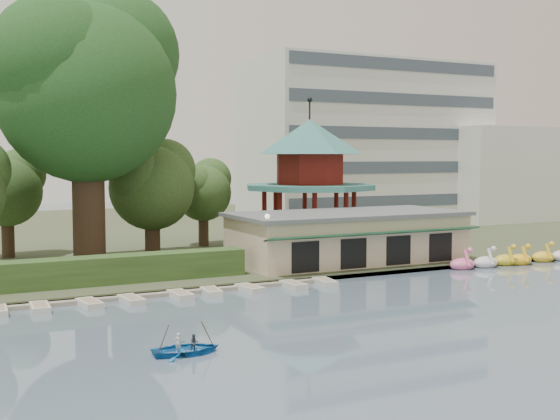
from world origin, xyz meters
TOP-DOWN VIEW (x-y plane):
  - ground_plane at (0.00, 0.00)m, footprint 220.00×220.00m
  - shore at (0.00, 52.00)m, footprint 220.00×70.00m
  - embankment at (0.00, 17.30)m, footprint 220.00×0.60m
  - dock at (-12.00, 17.20)m, footprint 34.00×1.60m
  - boathouse at (10.00, 21.97)m, footprint 18.60×9.39m
  - pavilion at (12.00, 32.00)m, footprint 12.40×12.40m
  - office_building at (32.67, 49.00)m, footprint 38.00×18.00m
  - hedge at (-15.00, 20.50)m, footprint 30.00×2.00m
  - lamp_post at (1.50, 19.00)m, footprint 0.36×0.36m
  - big_tree at (-8.82, 28.21)m, footprint 14.56×13.57m
  - small_trees at (-11.77, 31.28)m, footprint 38.57×16.11m
  - swan_boats at (24.45, 16.56)m, footprint 17.51×2.11m
  - moored_rowboats at (-11.47, 15.77)m, footprint 32.83×2.80m
  - rowboat_with_passengers at (-9.62, 3.86)m, footprint 4.42×3.31m

SIDE VIEW (x-z plane):
  - ground_plane at x=0.00m, z-range 0.00..0.00m
  - dock at x=-12.00m, z-range 0.00..0.24m
  - embankment at x=0.00m, z-range 0.00..0.30m
  - moored_rowboats at x=-11.47m, z-range 0.00..0.36m
  - shore at x=0.00m, z-range 0.00..0.40m
  - swan_boats at x=24.45m, z-range -0.56..1.35m
  - rowboat_with_passengers at x=-9.62m, z-range -0.57..1.44m
  - hedge at x=-15.00m, z-range 0.40..2.20m
  - boathouse at x=10.00m, z-range 0.42..4.32m
  - lamp_post at x=1.50m, z-range 1.20..5.48m
  - small_trees at x=-11.77m, z-range 1.39..11.19m
  - pavilion at x=12.00m, z-range 0.73..14.23m
  - office_building at x=32.67m, z-range -0.27..19.73m
  - big_tree at x=-8.82m, z-range 3.79..25.03m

